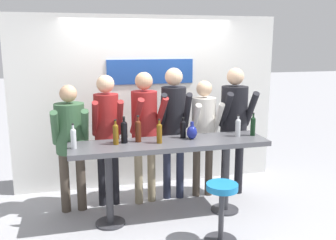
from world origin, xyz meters
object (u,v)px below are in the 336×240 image
tasting_table (170,154)px  person_right (234,117)px  wine_bottle_3 (138,130)px  wine_bottle_1 (238,127)px  bar_stool (222,204)px  person_center_left (145,123)px  person_center (174,118)px  wine_bottle_6 (183,128)px  wine_bottle_2 (159,132)px  person_far_left (70,135)px  wine_bottle_5 (253,125)px  person_center_right (204,126)px  wine_bottle_0 (124,131)px  person_left (107,125)px  decorative_vase (192,132)px  wine_bottle_7 (116,133)px  wine_bottle_4 (73,137)px

tasting_table → person_right: 1.22m
wine_bottle_3 → wine_bottle_1: bearing=-2.3°
bar_stool → person_center_left: bearing=116.1°
person_center → wine_bottle_6: size_ratio=6.99×
wine_bottle_2 → wine_bottle_6: size_ratio=1.13×
person_far_left → wine_bottle_5: (2.28, -0.47, 0.10)m
person_far_left → person_right: (2.23, 0.01, 0.11)m
person_right → person_center_right: bearing=-179.9°
wine_bottle_3 → wine_bottle_0: bearing=-178.2°
person_left → decorative_vase: (1.00, -0.51, -0.03)m
tasting_table → person_left: (-0.70, 0.56, 0.27)m
wine_bottle_1 → wine_bottle_7: 1.56m
wine_bottle_1 → person_center_right: bearing=118.9°
tasting_table → person_right: bearing=25.4°
person_center_left → person_right: person_right is taller
bar_stool → wine_bottle_2: wine_bottle_2 is taller
wine_bottle_2 → wine_bottle_3: wine_bottle_3 is taller
person_center_left → wine_bottle_2: bearing=-92.9°
person_left → wine_bottle_7: (0.05, -0.53, 0.02)m
person_far_left → person_center: person_center is taller
tasting_table → wine_bottle_3: bearing=166.8°
wine_bottle_3 → wine_bottle_5: size_ratio=1.09×
person_right → person_center: bearing=-178.8°
wine_bottle_4 → person_far_left: bearing=94.1°
person_center_left → decorative_vase: bearing=-53.0°
person_far_left → person_center: size_ratio=0.90×
bar_stool → decorative_vase: (-0.10, 0.76, 0.63)m
wine_bottle_5 → wine_bottle_6: bearing=173.2°
wine_bottle_4 → wine_bottle_1: bearing=1.5°
person_center → wine_bottle_0: bearing=-138.6°
wine_bottle_5 → decorative_vase: 0.82m
person_left → person_right: bearing=-1.1°
person_center_right → person_right: person_right is taller
person_center → wine_bottle_2: bearing=-111.2°
wine_bottle_3 → decorative_vase: size_ratio=1.48×
person_center → wine_bottle_4: (-1.33, -0.58, -0.04)m
person_far_left → person_right: 2.24m
wine_bottle_5 → wine_bottle_7: wine_bottle_7 is taller
person_center → wine_bottle_3: 0.75m
bar_stool → wine_bottle_7: 1.45m
bar_stool → wine_bottle_0: size_ratio=2.11×
person_center_right → wine_bottle_1: size_ratio=5.93×
person_left → person_far_left: bearing=-170.6°
tasting_table → decorative_vase: bearing=9.8°
wine_bottle_6 → wine_bottle_5: bearing=-6.8°
wine_bottle_1 → wine_bottle_2: wine_bottle_2 is taller
wine_bottle_7 → wine_bottle_0: bearing=23.4°
person_left → person_center_right: 1.33m
wine_bottle_5 → person_center_right: bearing=133.2°
person_center_right → wine_bottle_1: (0.28, -0.51, 0.08)m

